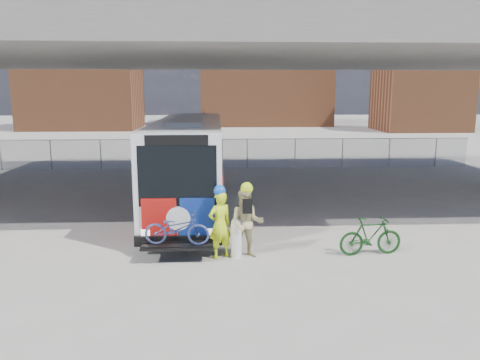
{
  "coord_description": "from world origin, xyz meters",
  "views": [
    {
      "loc": [
        -0.86,
        -16.81,
        4.69
      ],
      "look_at": [
        -0.06,
        -0.46,
        1.6
      ],
      "focal_mm": 35.0,
      "sensor_mm": 36.0,
      "label": 1
    }
  ],
  "objects": [
    {
      "name": "smokestack",
      "position": [
        14.0,
        55.0,
        12.5
      ],
      "size": [
        2.2,
        2.2,
        25.0
      ],
      "primitive_type": "cylinder",
      "color": "brown",
      "rests_on": "ground"
    },
    {
      "name": "cyclist_hivis",
      "position": [
        -0.8,
        -3.97,
        1.03
      ],
      "size": [
        0.85,
        0.75,
        2.14
      ],
      "rotation": [
        0.0,
        0.0,
        3.63
      ],
      "color": "#D8F71A",
      "rests_on": "ground"
    },
    {
      "name": "bike_parked",
      "position": [
        3.57,
        -3.97,
        0.56
      ],
      "size": [
        1.92,
        0.71,
        1.13
      ],
      "primitive_type": "imported",
      "rotation": [
        0.0,
        0.0,
        1.67
      ],
      "color": "#123814",
      "rests_on": "ground"
    },
    {
      "name": "cyclist_tan",
      "position": [
        -0.04,
        -3.98,
        1.04
      ],
      "size": [
        1.02,
        0.82,
        2.2
      ],
      "rotation": [
        0.0,
        0.0,
        -0.06
      ],
      "color": "tan",
      "rests_on": "ground"
    },
    {
      "name": "bus",
      "position": [
        -2.0,
        2.34,
        2.11
      ],
      "size": [
        2.67,
        12.96,
        3.69
      ],
      "color": "silver",
      "rests_on": "ground"
    },
    {
      "name": "ground",
      "position": [
        0.0,
        0.0,
        0.0
      ],
      "size": [
        160.0,
        160.0,
        0.0
      ],
      "primitive_type": "plane",
      "color": "#9E9991",
      "rests_on": "ground"
    },
    {
      "name": "bollard",
      "position": [
        -0.33,
        -3.97,
        0.62
      ],
      "size": [
        0.3,
        0.3,
        1.16
      ],
      "color": "white",
      "rests_on": "ground"
    },
    {
      "name": "brick_buildings",
      "position": [
        1.23,
        48.23,
        5.42
      ],
      "size": [
        54.0,
        22.0,
        12.0
      ],
      "color": "brown",
      "rests_on": "ground"
    },
    {
      "name": "overpass",
      "position": [
        0.0,
        4.0,
        6.54
      ],
      "size": [
        40.0,
        16.0,
        7.95
      ],
      "color": "#605E59",
      "rests_on": "ground"
    },
    {
      "name": "chainlink_fence",
      "position": [
        0.0,
        12.0,
        1.42
      ],
      "size": [
        30.0,
        0.06,
        30.0
      ],
      "color": "gray",
      "rests_on": "ground"
    }
  ]
}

